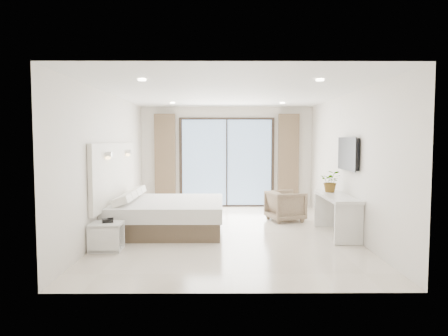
{
  "coord_description": "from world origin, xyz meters",
  "views": [
    {
      "loc": [
        -0.14,
        -7.69,
        1.8
      ],
      "look_at": [
        -0.09,
        0.4,
        1.24
      ],
      "focal_mm": 32.0,
      "sensor_mm": 36.0,
      "label": 1
    }
  ],
  "objects": [
    {
      "name": "room_shell",
      "position": [
        -0.2,
        0.76,
        1.58
      ],
      "size": [
        4.62,
        6.22,
        2.72
      ],
      "color": "silver",
      "rests_on": "ground"
    },
    {
      "name": "ground",
      "position": [
        0.0,
        0.0,
        0.0
      ],
      "size": [
        6.2,
        6.2,
        0.0
      ],
      "primitive_type": "plane",
      "color": "beige",
      "rests_on": "ground"
    },
    {
      "name": "plant",
      "position": [
        2.04,
        0.19,
        0.94
      ],
      "size": [
        0.52,
        0.55,
        0.34
      ],
      "primitive_type": "imported",
      "rotation": [
        0.0,
        0.0,
        -0.38
      ],
      "color": "#33662D",
      "rests_on": "console_desk"
    },
    {
      "name": "console_desk",
      "position": [
        2.04,
        -0.23,
        0.56
      ],
      "size": [
        0.51,
        1.62,
        0.77
      ],
      "color": "silver",
      "rests_on": "ground"
    },
    {
      "name": "phone",
      "position": [
        -2.01,
        -1.23,
        0.49
      ],
      "size": [
        0.21,
        0.19,
        0.06
      ],
      "primitive_type": "cube",
      "rotation": [
        0.0,
        0.0,
        0.38
      ],
      "color": "black",
      "rests_on": "nightstand"
    },
    {
      "name": "nightstand",
      "position": [
        -2.02,
        -1.27,
        0.23
      ],
      "size": [
        0.51,
        0.42,
        0.46
      ],
      "rotation": [
        0.0,
        0.0,
        0.01
      ],
      "color": "silver",
      "rests_on": "ground"
    },
    {
      "name": "armchair",
      "position": [
        1.29,
        1.14,
        0.37
      ],
      "size": [
        0.86,
        0.89,
        0.74
      ],
      "primitive_type": "imported",
      "rotation": [
        0.0,
        0.0,
        1.87
      ],
      "color": "#8C7C5B",
      "rests_on": "ground"
    },
    {
      "name": "bed",
      "position": [
        -1.23,
        0.18,
        0.32
      ],
      "size": [
        2.17,
        2.06,
        0.74
      ],
      "color": "brown",
      "rests_on": "ground"
    }
  ]
}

